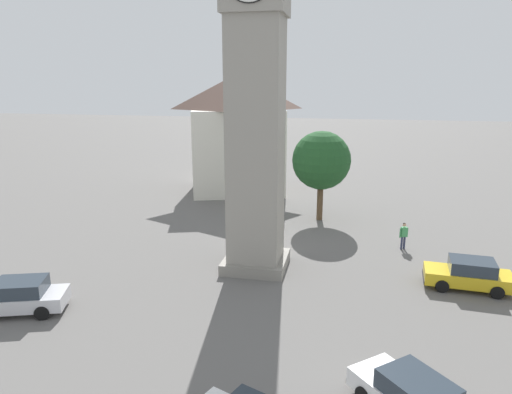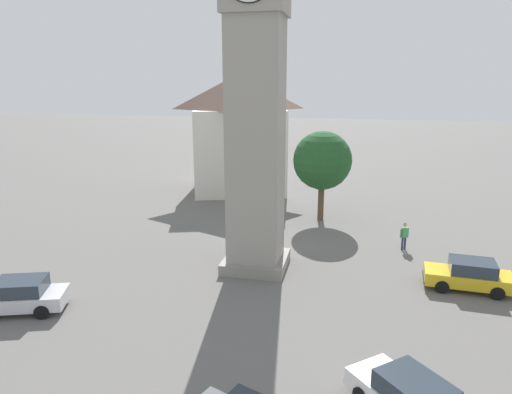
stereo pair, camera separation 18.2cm
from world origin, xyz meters
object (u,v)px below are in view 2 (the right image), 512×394
Objects in this scene: car_blue_kerb at (19,296)px; pedestrian at (404,234)px; lamp_post at (243,173)px; building_shop_left at (239,133)px; clock_tower at (256,5)px; car_white_side at (469,275)px; tree at (322,161)px.

pedestrian is (-17.69, -11.66, 0.25)m from car_blue_kerb.
car_blue_kerb is 0.93× the size of lamp_post.
building_shop_left is 8.04m from lamp_post.
building_shop_left is (-4.12, -24.58, 4.65)m from car_blue_kerb.
clock_tower is 5.25× the size of car_blue_kerb.
pedestrian is 19.25m from building_shop_left.
clock_tower reaches higher than car_white_side.
car_white_side is 2.52× the size of pedestrian.
car_white_side is at bearing 128.11° from tree.
car_white_side is 5.72m from pedestrian.
clock_tower reaches higher than tree.
clock_tower is at bearing 106.77° from building_shop_left.
building_shop_left is at bearing -74.14° from lamp_post.
building_shop_left is (8.12, -7.73, 0.96)m from tree.
building_shop_left reaches higher than car_white_side.
tree is at bearing -43.59° from pedestrian.
car_white_side is at bearing -162.06° from car_blue_kerb.
car_blue_kerb is 25.35m from building_shop_left.
car_blue_kerb is at bearing 37.40° from clock_tower.
building_shop_left is at bearing -43.61° from pedestrian.
lamp_post is at bearing -109.99° from car_blue_kerb.
pedestrian reaches higher than car_white_side.
pedestrian is (2.60, -5.08, 0.25)m from car_white_side.
clock_tower is 16.93m from car_white_side.
car_blue_kerb is at bearing 54.00° from tree.
clock_tower reaches higher than lamp_post.
tree is at bearing 177.17° from lamp_post.
building_shop_left is at bearing -43.62° from tree.
clock_tower reaches higher than pedestrian.
car_white_side is (-10.92, 0.59, -12.92)m from clock_tower.
clock_tower is at bearing -142.60° from car_blue_kerb.
car_white_side is 0.89× the size of lamp_post.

